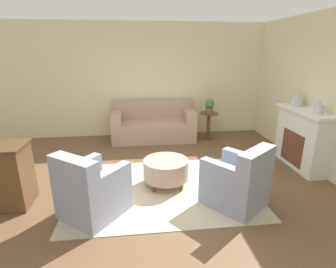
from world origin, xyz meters
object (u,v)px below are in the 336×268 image
at_px(vase_mantel_near, 296,101).
at_px(vase_mantel_far, 319,109).
at_px(couch, 153,126).
at_px(potted_plant_on_side_table, 209,105).
at_px(armchair_right, 238,183).
at_px(side_table, 209,122).
at_px(armchair_left, 91,191).
at_px(ottoman_table, 166,169).

xyz_separation_m(vase_mantel_near, vase_mantel_far, (-0.00, -0.66, -0.02)).
bearing_deg(couch, potted_plant_on_side_table, -5.25).
relative_size(couch, armchair_right, 1.95).
height_order(side_table, vase_mantel_near, vase_mantel_near).
bearing_deg(side_table, couch, 174.75).
relative_size(armchair_right, potted_plant_on_side_table, 3.01).
bearing_deg(potted_plant_on_side_table, couch, 174.75).
distance_m(vase_mantel_near, vase_mantel_far, 0.66).
height_order(armchair_left, vase_mantel_far, vase_mantel_far).
xyz_separation_m(couch, side_table, (1.37, -0.13, 0.10)).
distance_m(side_table, vase_mantel_near, 2.11).
bearing_deg(armchair_right, vase_mantel_near, 41.92).
height_order(side_table, vase_mantel_far, vase_mantel_far).
distance_m(vase_mantel_far, potted_plant_on_side_table, 2.53).
bearing_deg(side_table, vase_mantel_near, -49.35).
xyz_separation_m(side_table, vase_mantel_far, (1.28, -2.15, 0.75)).
bearing_deg(armchair_right, side_table, 82.76).
height_order(side_table, potted_plant_on_side_table, potted_plant_on_side_table).
bearing_deg(vase_mantel_far, side_table, 120.71).
bearing_deg(armchair_right, couch, 107.71).
xyz_separation_m(ottoman_table, vase_mantel_near, (2.60, 0.77, 0.93)).
bearing_deg(vase_mantel_near, couch, 148.62).
bearing_deg(couch, armchair_left, -108.34).
xyz_separation_m(ottoman_table, vase_mantel_far, (2.60, 0.10, 0.91)).
height_order(armchair_right, ottoman_table, armchair_right).
distance_m(armchair_right, potted_plant_on_side_table, 3.04).
bearing_deg(vase_mantel_near, armchair_left, -157.97).
bearing_deg(armchair_left, ottoman_table, 33.88).
relative_size(couch, armchair_left, 1.95).
height_order(armchair_right, potted_plant_on_side_table, potted_plant_on_side_table).
relative_size(armchair_left, potted_plant_on_side_table, 3.01).
bearing_deg(armchair_right, armchair_left, 180.00).
bearing_deg(vase_mantel_far, vase_mantel_near, 90.00).
bearing_deg(armchair_right, potted_plant_on_side_table, 82.76).
xyz_separation_m(ottoman_table, potted_plant_on_side_table, (1.32, 2.25, 0.57)).
relative_size(couch, vase_mantel_far, 9.56).
bearing_deg(armchair_right, vase_mantel_far, 26.46).
height_order(couch, armchair_right, couch).
bearing_deg(vase_mantel_near, potted_plant_on_side_table, 130.65).
bearing_deg(couch, vase_mantel_near, -31.38).
height_order(couch, ottoman_table, couch).
bearing_deg(vase_mantel_near, ottoman_table, -163.59).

